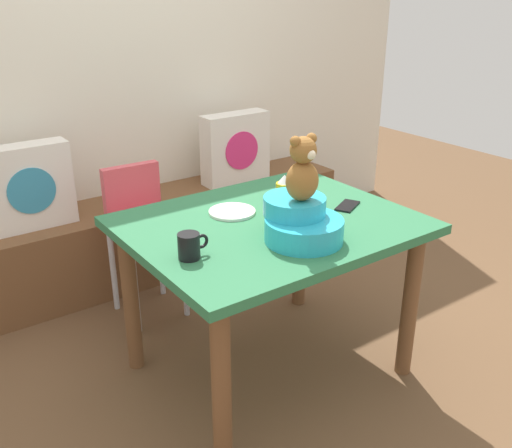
% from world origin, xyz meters
% --- Properties ---
extents(ground_plane, '(8.00, 8.00, 0.00)m').
position_xyz_m(ground_plane, '(0.00, 0.00, 0.00)').
color(ground_plane, brown).
extents(back_wall, '(4.40, 0.10, 2.60)m').
position_xyz_m(back_wall, '(0.00, 1.49, 1.30)').
color(back_wall, silver).
rests_on(back_wall, ground_plane).
extents(window_bench, '(2.60, 0.44, 0.46)m').
position_xyz_m(window_bench, '(0.00, 1.22, 0.23)').
color(window_bench, brown).
rests_on(window_bench, ground_plane).
extents(pillow_floral_left, '(0.44, 0.15, 0.44)m').
position_xyz_m(pillow_floral_left, '(-0.66, 1.19, 0.68)').
color(pillow_floral_left, white).
rests_on(pillow_floral_left, window_bench).
extents(pillow_floral_right, '(0.44, 0.15, 0.44)m').
position_xyz_m(pillow_floral_right, '(0.62, 1.19, 0.68)').
color(pillow_floral_right, white).
rests_on(pillow_floral_right, window_bench).
extents(book_stack, '(0.20, 0.14, 0.09)m').
position_xyz_m(book_stack, '(-0.08, 1.22, 0.51)').
color(book_stack, '#977F60').
rests_on(book_stack, window_bench).
extents(dining_table, '(1.15, 0.93, 0.74)m').
position_xyz_m(dining_table, '(0.00, 0.00, 0.63)').
color(dining_table, '#2D7247').
rests_on(dining_table, ground_plane).
extents(highchair, '(0.34, 0.45, 0.79)m').
position_xyz_m(highchair, '(-0.22, 0.78, 0.52)').
color(highchair, '#D84C59').
rests_on(highchair, ground_plane).
extents(infant_seat_teal, '(0.30, 0.33, 0.16)m').
position_xyz_m(infant_seat_teal, '(-0.02, -0.22, 0.81)').
color(infant_seat_teal, '#28AFCD').
rests_on(infant_seat_teal, dining_table).
extents(teddy_bear, '(0.13, 0.12, 0.25)m').
position_xyz_m(teddy_bear, '(-0.02, -0.22, 1.02)').
color(teddy_bear, '#935F2B').
rests_on(teddy_bear, infant_seat_teal).
extents(ketchup_bottle, '(0.07, 0.07, 0.18)m').
position_xyz_m(ketchup_bottle, '(0.07, 0.00, 0.83)').
color(ketchup_bottle, gold).
rests_on(ketchup_bottle, dining_table).
extents(coffee_mug, '(0.12, 0.08, 0.09)m').
position_xyz_m(coffee_mug, '(-0.44, -0.11, 0.79)').
color(coffee_mug, black).
rests_on(coffee_mug, dining_table).
extents(dinner_plate_near, '(0.20, 0.20, 0.01)m').
position_xyz_m(dinner_plate_near, '(-0.08, 0.16, 0.75)').
color(dinner_plate_near, white).
rests_on(dinner_plate_near, dining_table).
extents(dinner_plate_far, '(0.20, 0.20, 0.01)m').
position_xyz_m(dinner_plate_far, '(0.25, 0.15, 0.75)').
color(dinner_plate_far, white).
rests_on(dinner_plate_far, dining_table).
extents(cell_phone, '(0.16, 0.13, 0.01)m').
position_xyz_m(cell_phone, '(0.37, -0.07, 0.74)').
color(cell_phone, black).
rests_on(cell_phone, dining_table).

